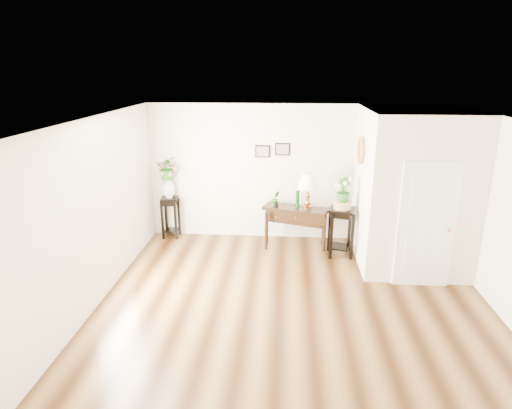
# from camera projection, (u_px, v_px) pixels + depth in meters

# --- Properties ---
(floor) EXTENTS (6.00, 5.50, 0.02)m
(floor) POSITION_uv_depth(u_px,v_px,m) (294.00, 304.00, 6.59)
(floor) COLOR brown
(floor) RESTS_ON ground
(ceiling) EXTENTS (6.00, 5.50, 0.02)m
(ceiling) POSITION_uv_depth(u_px,v_px,m) (300.00, 120.00, 5.73)
(ceiling) COLOR white
(ceiling) RESTS_ON ground
(wall_back) EXTENTS (6.00, 0.02, 2.80)m
(wall_back) POSITION_uv_depth(u_px,v_px,m) (294.00, 173.00, 8.77)
(wall_back) COLOR white
(wall_back) RESTS_ON ground
(wall_front) EXTENTS (6.00, 0.02, 2.80)m
(wall_front) POSITION_uv_depth(u_px,v_px,m) (302.00, 330.00, 3.55)
(wall_front) COLOR white
(wall_front) RESTS_ON ground
(wall_left) EXTENTS (0.02, 5.50, 2.80)m
(wall_left) POSITION_uv_depth(u_px,v_px,m) (95.00, 214.00, 6.37)
(wall_left) COLOR white
(wall_left) RESTS_ON ground
(wall_right) EXTENTS (0.02, 5.50, 2.80)m
(wall_right) POSITION_uv_depth(u_px,v_px,m) (512.00, 224.00, 5.95)
(wall_right) COLOR white
(wall_right) RESTS_ON ground
(partition) EXTENTS (1.80, 1.95, 2.80)m
(partition) POSITION_uv_depth(u_px,v_px,m) (412.00, 188.00, 7.70)
(partition) COLOR white
(partition) RESTS_ON floor
(door) EXTENTS (0.90, 0.05, 2.10)m
(door) POSITION_uv_depth(u_px,v_px,m) (426.00, 226.00, 6.86)
(door) COLOR white
(door) RESTS_ON floor
(art_print_left) EXTENTS (0.30, 0.02, 0.25)m
(art_print_left) POSITION_uv_depth(u_px,v_px,m) (263.00, 151.00, 8.65)
(art_print_left) COLOR black
(art_print_left) RESTS_ON wall_back
(art_print_right) EXTENTS (0.30, 0.02, 0.25)m
(art_print_right) POSITION_uv_depth(u_px,v_px,m) (282.00, 149.00, 8.61)
(art_print_right) COLOR black
(art_print_right) RESTS_ON wall_back
(wall_ornament) EXTENTS (0.07, 0.51, 0.51)m
(wall_ornament) POSITION_uv_depth(u_px,v_px,m) (360.00, 150.00, 7.68)
(wall_ornament) COLOR #C88A3C
(wall_ornament) RESTS_ON partition
(console_table) EXTENTS (1.33, 0.78, 0.84)m
(console_table) POSITION_uv_depth(u_px,v_px,m) (295.00, 227.00, 8.55)
(console_table) COLOR black
(console_table) RESTS_ON floor
(table_lamp) EXTENTS (0.43, 0.43, 0.70)m
(table_lamp) POSITION_uv_depth(u_px,v_px,m) (308.00, 190.00, 8.30)
(table_lamp) COLOR #AD773E
(table_lamp) RESTS_ON console_table
(green_vase) EXTENTS (0.09, 0.09, 0.34)m
(green_vase) POSITION_uv_depth(u_px,v_px,m) (297.00, 199.00, 8.37)
(green_vase) COLOR #07350E
(green_vase) RESTS_ON console_table
(potted_plant) EXTENTS (0.21, 0.19, 0.31)m
(potted_plant) POSITION_uv_depth(u_px,v_px,m) (275.00, 199.00, 8.40)
(potted_plant) COLOR #215C18
(potted_plant) RESTS_ON console_table
(plant_stand_a) EXTENTS (0.38, 0.38, 0.88)m
(plant_stand_a) POSITION_uv_depth(u_px,v_px,m) (171.00, 217.00, 9.07)
(plant_stand_a) COLOR black
(plant_stand_a) RESTS_ON floor
(porcelain_vase) EXTENTS (0.25, 0.25, 0.43)m
(porcelain_vase) POSITION_uv_depth(u_px,v_px,m) (169.00, 187.00, 8.87)
(porcelain_vase) COLOR silver
(porcelain_vase) RESTS_ON plant_stand_a
(lily_arrangement) EXTENTS (0.49, 0.44, 0.51)m
(lily_arrangement) POSITION_uv_depth(u_px,v_px,m) (167.00, 167.00, 8.73)
(lily_arrangement) COLOR #215C18
(lily_arrangement) RESTS_ON porcelain_vase
(plant_stand_b) EXTENTS (0.56, 0.56, 0.95)m
(plant_stand_b) POSITION_uv_depth(u_px,v_px,m) (341.00, 232.00, 8.18)
(plant_stand_b) COLOR black
(plant_stand_b) RESTS_ON floor
(ceramic_bowl) EXTENTS (0.41, 0.41, 0.14)m
(ceramic_bowl) POSITION_uv_depth(u_px,v_px,m) (342.00, 204.00, 8.01)
(ceramic_bowl) COLOR #CAB386
(ceramic_bowl) RESTS_ON plant_stand_b
(narcissus) EXTENTS (0.32, 0.32, 0.47)m
(narcissus) POSITION_uv_depth(u_px,v_px,m) (343.00, 190.00, 7.92)
(narcissus) COLOR #215C18
(narcissus) RESTS_ON ceramic_bowl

